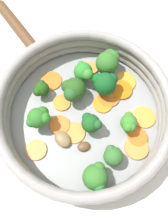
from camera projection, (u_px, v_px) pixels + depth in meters
name	position (u px, v px, depth m)	size (l,w,h in m)	color
ground_plane	(84.00, 117.00, 0.45)	(4.00, 4.00, 0.00)	white
skillet	(84.00, 116.00, 0.44)	(0.31, 0.31, 0.01)	#939699
skillet_rim_wall	(84.00, 109.00, 0.41)	(0.33, 0.33, 0.06)	gray
skillet_handle	(20.00, 30.00, 0.50)	(0.02, 0.02, 0.19)	brown
skillet_rivet_left	(63.00, 54.00, 0.48)	(0.01, 0.01, 0.01)	#989A9C
skillet_rivet_right	(27.00, 75.00, 0.46)	(0.01, 0.01, 0.01)	#93929C
carrot_slice_0	(62.00, 103.00, 0.44)	(0.04, 0.04, 0.00)	orange
carrot_slice_1	(111.00, 88.00, 0.45)	(0.04, 0.04, 0.00)	#F99541
carrot_slice_2	(51.00, 81.00, 0.46)	(0.04, 0.04, 0.00)	orange
carrot_slice_3	(36.00, 150.00, 0.41)	(0.04, 0.04, 0.00)	#EC8F41
carrot_slice_4	(138.00, 137.00, 0.42)	(0.04, 0.04, 0.01)	orange
carrot_slice_5	(125.00, 82.00, 0.46)	(0.05, 0.05, 0.00)	orange
carrot_slice_6	(136.00, 148.00, 0.41)	(0.05, 0.05, 0.01)	#F98C3F
carrot_slice_7	(144.00, 117.00, 0.43)	(0.05, 0.05, 0.00)	#F3973A
carrot_slice_8	(91.00, 68.00, 0.47)	(0.03, 0.03, 0.01)	orange
carrot_slice_9	(74.00, 133.00, 0.42)	(0.04, 0.04, 0.00)	#F98C3E
carrot_slice_10	(109.00, 97.00, 0.45)	(0.05, 0.05, 0.00)	orange
carrot_slice_11	(60.00, 125.00, 0.43)	(0.04, 0.04, 0.01)	orange
carrot_slice_12	(103.00, 104.00, 0.44)	(0.04, 0.04, 0.00)	orange
carrot_slice_13	(122.00, 90.00, 0.45)	(0.04, 0.04, 0.01)	orange
broccoli_floret_0	(105.00, 83.00, 0.42)	(0.05, 0.05, 0.05)	olive
broccoli_floret_1	(129.00, 123.00, 0.40)	(0.04, 0.03, 0.04)	#7F9855
broccoli_floret_2	(91.00, 123.00, 0.40)	(0.04, 0.04, 0.05)	#85B46B
broccoli_floret_3	(41.00, 89.00, 0.43)	(0.03, 0.03, 0.04)	#5D8C53
broccoli_floret_4	(39.00, 118.00, 0.40)	(0.05, 0.04, 0.05)	#82B16F
broccoli_floret_5	(84.00, 72.00, 0.44)	(0.04, 0.04, 0.05)	#7C9C55
broccoli_floret_6	(73.00, 89.00, 0.42)	(0.05, 0.05, 0.05)	#83AB6C
broccoli_floret_7	(113.00, 155.00, 0.38)	(0.04, 0.04, 0.04)	olive
broccoli_floret_8	(96.00, 177.00, 0.37)	(0.05, 0.05, 0.05)	#698B4A
broccoli_floret_9	(108.00, 61.00, 0.44)	(0.05, 0.05, 0.06)	#5C8954
mushroom_piece_0	(61.00, 138.00, 0.41)	(0.04, 0.03, 0.01)	olive
mushroom_piece_1	(84.00, 146.00, 0.41)	(0.02, 0.02, 0.01)	brown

